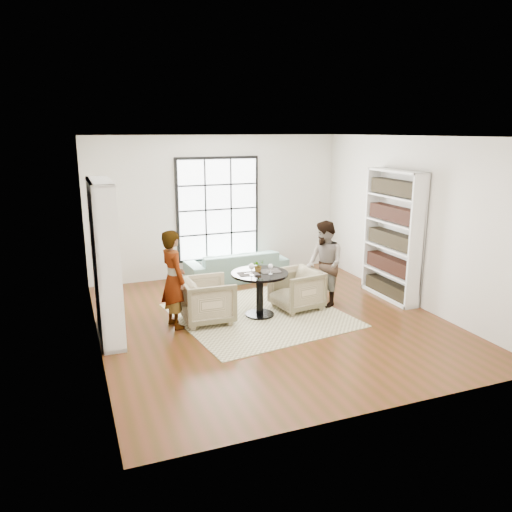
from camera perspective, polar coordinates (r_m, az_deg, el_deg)
name	(u,v)px	position (r m, az deg, el deg)	size (l,w,h in m)	color
ground	(271,320)	(8.42, 1.71, -7.37)	(6.00, 6.00, 0.00)	#552814
room_shell	(259,241)	(8.53, 0.37, 1.77)	(6.00, 6.01, 6.00)	silver
rug	(259,315)	(8.63, 0.40, -6.76)	(2.68, 2.68, 0.01)	beige
pedestal_table	(260,285)	(8.44, 0.43, -3.29)	(0.96, 0.96, 0.77)	black
sofa	(237,265)	(10.58, -2.24, -1.09)	(2.11, 0.83, 0.62)	slate
armchair_left	(208,300)	(8.28, -5.55, -5.06)	(0.80, 0.82, 0.75)	tan
armchair_right	(296,289)	(8.86, 4.62, -3.83)	(0.76, 0.79, 0.72)	#C0BF89
person_left	(174,279)	(8.03, -9.40, -2.64)	(0.58, 0.38, 1.59)	gray
person_right	(325,264)	(8.99, 7.84, -0.91)	(0.75, 0.58, 1.54)	gray
placemat_left	(248,274)	(8.30, -0.86, -2.04)	(0.34, 0.26, 0.01)	black
placemat_right	(270,271)	(8.45, 1.64, -1.75)	(0.34, 0.26, 0.01)	black
cutlery_left	(248,273)	(8.30, -0.86, -2.00)	(0.14, 0.22, 0.01)	silver
cutlery_right	(270,271)	(8.45, 1.64, -1.70)	(0.14, 0.22, 0.01)	silver
wine_glass_left	(252,267)	(8.17, -0.50, -1.23)	(0.10, 0.10, 0.21)	silver
wine_glass_right	(271,267)	(8.25, 1.67, -1.23)	(0.08, 0.08, 0.18)	silver
flower_centerpiece	(258,266)	(8.40, 0.25, -1.10)	(0.19, 0.17, 0.22)	gray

